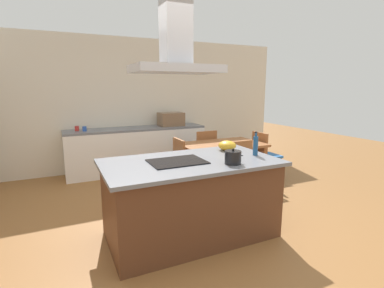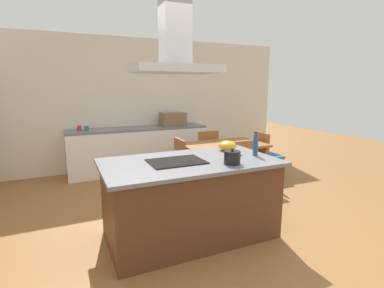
% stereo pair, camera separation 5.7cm
% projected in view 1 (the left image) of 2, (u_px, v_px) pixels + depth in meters
% --- Properties ---
extents(ground, '(16.00, 16.00, 0.00)m').
position_uv_depth(ground, '(152.00, 193.00, 4.74)').
color(ground, '#936033').
extents(wall_back, '(7.20, 0.10, 2.70)m').
position_uv_depth(wall_back, '(125.00, 105.00, 6.03)').
color(wall_back, beige).
rests_on(wall_back, ground).
extents(kitchen_island, '(1.95, 1.08, 0.90)m').
position_uv_depth(kitchen_island, '(191.00, 198.00, 3.32)').
color(kitchen_island, '#59331E').
rests_on(kitchen_island, ground).
extents(cooktop, '(0.60, 0.44, 0.01)m').
position_uv_depth(cooktop, '(177.00, 162.00, 3.16)').
color(cooktop, black).
rests_on(cooktop, kitchen_island).
extents(tea_kettle, '(0.23, 0.18, 0.17)m').
position_uv_depth(tea_kettle, '(233.00, 157.00, 3.08)').
color(tea_kettle, black).
rests_on(tea_kettle, kitchen_island).
extents(olive_oil_bottle, '(0.06, 0.06, 0.29)m').
position_uv_depth(olive_oil_bottle, '(256.00, 145.00, 3.46)').
color(olive_oil_bottle, navy).
rests_on(olive_oil_bottle, kitchen_island).
extents(mixing_bowl, '(0.23, 0.23, 0.13)m').
position_uv_depth(mixing_bowl, '(227.00, 146.00, 3.74)').
color(mixing_bowl, gold).
rests_on(mixing_bowl, kitchen_island).
extents(back_counter, '(2.78, 0.62, 0.90)m').
position_uv_depth(back_counter, '(137.00, 149.00, 5.93)').
color(back_counter, white).
rests_on(back_counter, ground).
extents(countertop_microwave, '(0.50, 0.38, 0.28)m').
position_uv_depth(countertop_microwave, '(171.00, 119.00, 6.13)').
color(countertop_microwave, brown).
rests_on(countertop_microwave, back_counter).
extents(coffee_mug_red, '(0.08, 0.08, 0.09)m').
position_uv_depth(coffee_mug_red, '(77.00, 128.00, 5.43)').
color(coffee_mug_red, red).
rests_on(coffee_mug_red, back_counter).
extents(coffee_mug_blue, '(0.08, 0.08, 0.09)m').
position_uv_depth(coffee_mug_blue, '(84.00, 129.00, 5.38)').
color(coffee_mug_blue, '#2D56B2').
rests_on(coffee_mug_blue, back_counter).
extents(dining_table, '(1.40, 0.90, 0.75)m').
position_uv_depth(dining_table, '(222.00, 148.00, 5.01)').
color(dining_table, '#995B33').
rests_on(dining_table, ground).
extents(chair_at_left_end, '(0.42, 0.42, 0.89)m').
position_uv_depth(chair_at_left_end, '(173.00, 163.00, 4.66)').
color(chair_at_left_end, '#2D6BB7').
rests_on(chair_at_left_end, ground).
extents(chair_facing_island, '(0.42, 0.42, 0.89)m').
position_uv_depth(chair_facing_island, '(244.00, 166.00, 4.45)').
color(chair_facing_island, '#2D6BB7').
rests_on(chair_facing_island, ground).
extents(chair_facing_back_wall, '(0.42, 0.42, 0.89)m').
position_uv_depth(chair_facing_back_wall, '(204.00, 150.00, 5.63)').
color(chair_facing_back_wall, '#2D6BB7').
rests_on(chair_facing_back_wall, ground).
extents(chair_at_right_end, '(0.42, 0.42, 0.89)m').
position_uv_depth(chair_at_right_end, '(264.00, 152.00, 5.42)').
color(chair_at_right_end, '#2D6BB7').
rests_on(chair_at_right_end, ground).
extents(range_hood, '(0.90, 0.55, 0.78)m').
position_uv_depth(range_hood, '(176.00, 48.00, 2.93)').
color(range_hood, '#ADADB2').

